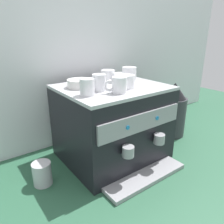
{
  "coord_description": "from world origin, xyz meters",
  "views": [
    {
      "loc": [
        -0.67,
        -0.91,
        0.69
      ],
      "look_at": [
        0.0,
        0.0,
        0.27
      ],
      "focal_mm": 34.57,
      "sensor_mm": 36.0,
      "label": 1
    }
  ],
  "objects_px": {
    "ceramic_bowl_1": "(80,84)",
    "ceramic_cup_4": "(98,83)",
    "ceramic_cup_3": "(119,85)",
    "ceramic_cup_0": "(129,74)",
    "coffee_grinder": "(173,111)",
    "espresso_machine": "(113,123)",
    "milk_pitcher": "(42,174)",
    "ceramic_bowl_0": "(120,76)",
    "ceramic_cup_1": "(87,87)",
    "ceramic_cup_5": "(109,76)",
    "ceramic_cup_2": "(127,81)"
  },
  "relations": [
    {
      "from": "ceramic_cup_0",
      "to": "coffee_grinder",
      "type": "height_order",
      "value": "ceramic_cup_0"
    },
    {
      "from": "ceramic_cup_4",
      "to": "milk_pitcher",
      "type": "bearing_deg",
      "value": 173.28
    },
    {
      "from": "espresso_machine",
      "to": "ceramic_cup_0",
      "type": "xyz_separation_m",
      "value": [
        0.16,
        0.05,
        0.25
      ]
    },
    {
      "from": "ceramic_cup_0",
      "to": "ceramic_cup_1",
      "type": "height_order",
      "value": "ceramic_cup_0"
    },
    {
      "from": "ceramic_cup_1",
      "to": "ceramic_cup_4",
      "type": "xyz_separation_m",
      "value": [
        0.08,
        0.03,
        0.0
      ]
    },
    {
      "from": "espresso_machine",
      "to": "ceramic_cup_3",
      "type": "height_order",
      "value": "ceramic_cup_3"
    },
    {
      "from": "ceramic_cup_2",
      "to": "ceramic_bowl_1",
      "type": "relative_size",
      "value": 0.85
    },
    {
      "from": "espresso_machine",
      "to": "ceramic_bowl_0",
      "type": "bearing_deg",
      "value": 40.39
    },
    {
      "from": "ceramic_cup_1",
      "to": "milk_pitcher",
      "type": "bearing_deg",
      "value": 163.42
    },
    {
      "from": "espresso_machine",
      "to": "ceramic_cup_3",
      "type": "distance_m",
      "value": 0.29
    },
    {
      "from": "ceramic_cup_3",
      "to": "ceramic_bowl_1",
      "type": "relative_size",
      "value": 0.84
    },
    {
      "from": "ceramic_cup_5",
      "to": "ceramic_bowl_1",
      "type": "distance_m",
      "value": 0.2
    },
    {
      "from": "ceramic_cup_0",
      "to": "ceramic_bowl_1",
      "type": "bearing_deg",
      "value": 174.31
    },
    {
      "from": "ceramic_bowl_0",
      "to": "coffee_grinder",
      "type": "bearing_deg",
      "value": -25.11
    },
    {
      "from": "ceramic_cup_0",
      "to": "coffee_grinder",
      "type": "bearing_deg",
      "value": -10.39
    },
    {
      "from": "ceramic_cup_1",
      "to": "ceramic_bowl_1",
      "type": "relative_size",
      "value": 0.73
    },
    {
      "from": "ceramic_bowl_0",
      "to": "coffee_grinder",
      "type": "xyz_separation_m",
      "value": [
        0.34,
        -0.16,
        -0.26
      ]
    },
    {
      "from": "ceramic_cup_2",
      "to": "ceramic_cup_4",
      "type": "bearing_deg",
      "value": 166.73
    },
    {
      "from": "ceramic_cup_0",
      "to": "ceramic_cup_2",
      "type": "height_order",
      "value": "ceramic_cup_0"
    },
    {
      "from": "ceramic_bowl_1",
      "to": "ceramic_cup_4",
      "type": "bearing_deg",
      "value": -73.41
    },
    {
      "from": "ceramic_cup_3",
      "to": "coffee_grinder",
      "type": "height_order",
      "value": "ceramic_cup_3"
    },
    {
      "from": "espresso_machine",
      "to": "ceramic_cup_4",
      "type": "distance_m",
      "value": 0.28
    },
    {
      "from": "espresso_machine",
      "to": "ceramic_cup_2",
      "type": "relative_size",
      "value": 5.21
    },
    {
      "from": "ceramic_cup_5",
      "to": "ceramic_cup_2",
      "type": "bearing_deg",
      "value": -95.16
    },
    {
      "from": "ceramic_cup_2",
      "to": "milk_pitcher",
      "type": "xyz_separation_m",
      "value": [
        -0.46,
        0.07,
        -0.4
      ]
    },
    {
      "from": "ceramic_bowl_0",
      "to": "coffee_grinder",
      "type": "distance_m",
      "value": 0.46
    },
    {
      "from": "ceramic_cup_3",
      "to": "ceramic_cup_5",
      "type": "relative_size",
      "value": 0.92
    },
    {
      "from": "ceramic_cup_1",
      "to": "ceramic_bowl_0",
      "type": "bearing_deg",
      "value": 30.78
    },
    {
      "from": "ceramic_cup_4",
      "to": "coffee_grinder",
      "type": "distance_m",
      "value": 0.69
    },
    {
      "from": "ceramic_cup_3",
      "to": "ceramic_cup_4",
      "type": "height_order",
      "value": "ceramic_cup_4"
    },
    {
      "from": "ceramic_cup_0",
      "to": "ceramic_bowl_1",
      "type": "relative_size",
      "value": 0.85
    },
    {
      "from": "ceramic_cup_3",
      "to": "ceramic_cup_0",
      "type": "bearing_deg",
      "value": 38.92
    },
    {
      "from": "ceramic_cup_0",
      "to": "ceramic_bowl_1",
      "type": "height_order",
      "value": "ceramic_cup_0"
    },
    {
      "from": "espresso_machine",
      "to": "ceramic_cup_1",
      "type": "bearing_deg",
      "value": -159.21
    },
    {
      "from": "espresso_machine",
      "to": "ceramic_bowl_1",
      "type": "xyz_separation_m",
      "value": [
        -0.15,
        0.08,
        0.23
      ]
    },
    {
      "from": "ceramic_cup_3",
      "to": "ceramic_bowl_0",
      "type": "bearing_deg",
      "value": 49.84
    },
    {
      "from": "ceramic_cup_0",
      "to": "coffee_grinder",
      "type": "distance_m",
      "value": 0.46
    },
    {
      "from": "ceramic_cup_0",
      "to": "ceramic_cup_5",
      "type": "xyz_separation_m",
      "value": [
        -0.11,
        0.06,
        -0.01
      ]
    },
    {
      "from": "espresso_machine",
      "to": "ceramic_bowl_1",
      "type": "bearing_deg",
      "value": 153.31
    },
    {
      "from": "ceramic_cup_0",
      "to": "ceramic_cup_3",
      "type": "bearing_deg",
      "value": -141.08
    },
    {
      "from": "ceramic_cup_0",
      "to": "ceramic_cup_1",
      "type": "xyz_separation_m",
      "value": [
        -0.35,
        -0.12,
        -0.0
      ]
    },
    {
      "from": "ceramic_cup_0",
      "to": "milk_pitcher",
      "type": "xyz_separation_m",
      "value": [
        -0.58,
        -0.05,
        -0.41
      ]
    },
    {
      "from": "ceramic_cup_0",
      "to": "ceramic_bowl_0",
      "type": "bearing_deg",
      "value": 83.21
    },
    {
      "from": "ceramic_bowl_0",
      "to": "ceramic_bowl_1",
      "type": "relative_size",
      "value": 0.78
    },
    {
      "from": "ceramic_cup_4",
      "to": "milk_pitcher",
      "type": "xyz_separation_m",
      "value": [
        -0.31,
        0.04,
        -0.41
      ]
    },
    {
      "from": "ceramic_cup_5",
      "to": "coffee_grinder",
      "type": "height_order",
      "value": "ceramic_cup_5"
    },
    {
      "from": "espresso_machine",
      "to": "milk_pitcher",
      "type": "height_order",
      "value": "espresso_machine"
    },
    {
      "from": "ceramic_cup_0",
      "to": "ceramic_cup_4",
      "type": "distance_m",
      "value": 0.29
    },
    {
      "from": "ceramic_cup_5",
      "to": "ceramic_bowl_0",
      "type": "distance_m",
      "value": 0.13
    },
    {
      "from": "ceramic_cup_2",
      "to": "ceramic_bowl_1",
      "type": "height_order",
      "value": "ceramic_cup_2"
    }
  ]
}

